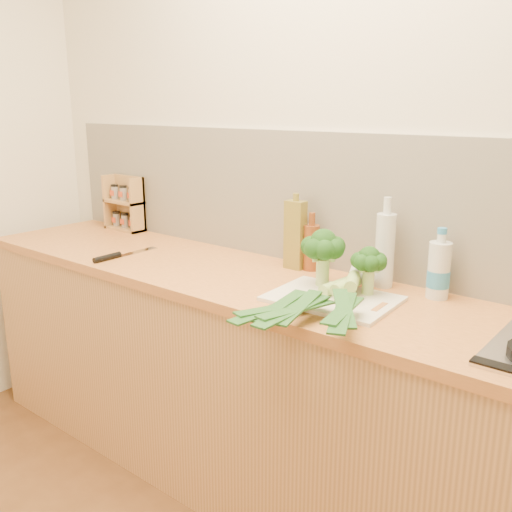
{
  "coord_description": "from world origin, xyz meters",
  "views": [
    {
      "loc": [
        1.14,
        -0.42,
        1.55
      ],
      "look_at": [
        -0.09,
        1.1,
        1.02
      ],
      "focal_mm": 40.0,
      "sensor_mm": 36.0,
      "label": 1
    }
  ],
  "objects": [
    {
      "name": "leek_back",
      "position": [
        0.29,
        1.11,
        0.97
      ],
      "size": [
        0.3,
        0.6,
        0.04
      ],
      "rotation": [
        0.0,
        0.0,
        0.43
      ],
      "color": "white",
      "rests_on": "chopping_board"
    },
    {
      "name": "leek_front",
      "position": [
        0.18,
        1.13,
        0.94
      ],
      "size": [
        0.13,
        0.68,
        0.04
      ],
      "rotation": [
        0.0,
        0.0,
        -0.1
      ],
      "color": "white",
      "rests_on": "chopping_board"
    },
    {
      "name": "amber_bottle",
      "position": [
        -0.06,
        1.42,
        1.0
      ],
      "size": [
        0.06,
        0.06,
        0.23
      ],
      "color": "brown",
      "rests_on": "counter"
    },
    {
      "name": "water_bottle",
      "position": [
        0.46,
        1.41,
        0.99
      ],
      "size": [
        0.08,
        0.08,
        0.22
      ],
      "color": "silver",
      "rests_on": "counter"
    },
    {
      "name": "glass_bottle",
      "position": [
        0.26,
        1.41,
        1.04
      ],
      "size": [
        0.07,
        0.07,
        0.33
      ],
      "color": "silver",
      "rests_on": "counter"
    },
    {
      "name": "broccoli_left",
      "position": [
        0.1,
        1.25,
        1.05
      ],
      "size": [
        0.16,
        0.16,
        0.21
      ],
      "color": "#A6C573",
      "rests_on": "chopping_board"
    },
    {
      "name": "chefs_knife",
      "position": [
        -0.82,
        1.04,
        0.91
      ],
      "size": [
        0.04,
        0.34,
        0.02
      ],
      "rotation": [
        0.0,
        0.0,
        0.02
      ],
      "color": "silver",
      "rests_on": "counter"
    },
    {
      "name": "broccoli_right",
      "position": [
        0.28,
        1.26,
        1.03
      ],
      "size": [
        0.12,
        0.13,
        0.17
      ],
      "color": "#A6C573",
      "rests_on": "chopping_board"
    },
    {
      "name": "chopping_board",
      "position": [
        0.2,
        1.16,
        0.91
      ],
      "size": [
        0.43,
        0.33,
        0.01
      ],
      "primitive_type": "cube",
      "rotation": [
        0.0,
        0.0,
        0.05
      ],
      "color": "beige",
      "rests_on": "counter"
    },
    {
      "name": "room_shell",
      "position": [
        0.0,
        1.49,
        1.17
      ],
      "size": [
        3.5,
        3.5,
        3.5
      ],
      "color": "beige",
      "rests_on": "ground"
    },
    {
      "name": "spice_rack",
      "position": [
        -1.24,
        1.44,
        1.02
      ],
      "size": [
        0.24,
        0.09,
        0.28
      ],
      "color": "#B2864C",
      "rests_on": "counter"
    },
    {
      "name": "leek_mid",
      "position": [
        0.23,
        1.1,
        0.95
      ],
      "size": [
        0.1,
        0.65,
        0.04
      ],
      "rotation": [
        0.0,
        0.0,
        0.01
      ],
      "color": "white",
      "rests_on": "chopping_board"
    },
    {
      "name": "counter",
      "position": [
        0.0,
        1.2,
        0.45
      ],
      "size": [
        3.2,
        0.62,
        0.9
      ],
      "color": "tan",
      "rests_on": "ground"
    },
    {
      "name": "oil_tin",
      "position": [
        -0.13,
        1.4,
        1.04
      ],
      "size": [
        0.08,
        0.05,
        0.31
      ],
      "color": "olive",
      "rests_on": "counter"
    }
  ]
}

